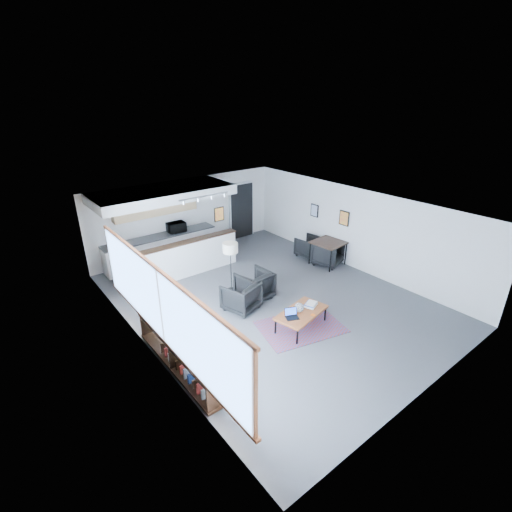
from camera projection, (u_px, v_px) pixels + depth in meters
room at (269, 256)px, 9.75m from camera, size 7.02×9.02×2.62m
window at (161, 309)px, 7.09m from camera, size 0.10×5.95×1.66m
console at (178, 357)px, 7.53m from camera, size 0.35×3.00×0.80m
kitchenette at (165, 226)px, 11.71m from camera, size 4.20×1.96×2.60m
doorway at (241, 210)px, 14.33m from camera, size 1.10×0.12×2.15m
track_light at (204, 197)px, 10.51m from camera, size 1.60×0.07×0.15m
wall_art_lower at (344, 218)px, 11.90m from camera, size 0.03×0.38×0.48m
wall_art_upper at (314, 211)px, 12.86m from camera, size 0.03×0.34×0.44m
kilim_rug at (301, 327)px, 9.05m from camera, size 2.25×1.79×0.01m
coffee_table at (301, 313)px, 8.89m from camera, size 1.46×0.98×0.44m
laptop at (291, 314)px, 8.65m from camera, size 0.37×0.34×0.21m
ceramic_pot at (299, 307)px, 8.83m from camera, size 0.23×0.23×0.23m
book_stack at (311, 304)px, 9.10m from camera, size 0.40×0.36×0.10m
coaster at (313, 315)px, 8.74m from camera, size 0.11×0.11×0.01m
armchair_left at (241, 295)px, 9.64m from camera, size 1.01×0.97×0.84m
armchair_right at (254, 284)px, 10.17m from camera, size 0.90×0.85×0.87m
floor_lamp at (230, 250)px, 10.23m from camera, size 0.45×0.45×1.47m
dining_table at (328, 244)px, 12.08m from camera, size 1.02×1.02×0.80m
dining_chair_near at (328, 254)px, 12.21m from camera, size 0.89×0.86×0.73m
dining_chair_far at (309, 247)px, 12.86m from camera, size 0.72×0.68×0.66m
microwave at (176, 226)px, 12.46m from camera, size 0.60×0.34×0.40m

